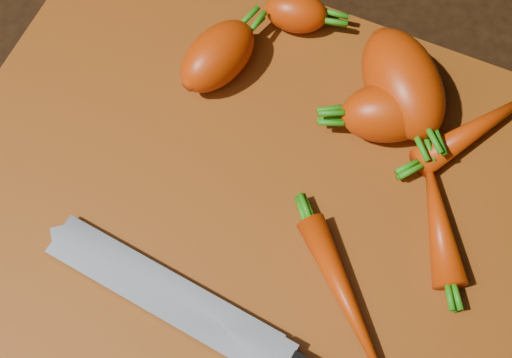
% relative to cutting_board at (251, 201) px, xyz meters
% --- Properties ---
extents(ground, '(2.00, 2.00, 0.01)m').
position_rel_cutting_board_xyz_m(ground, '(0.00, 0.00, -0.01)').
color(ground, black).
extents(cutting_board, '(0.50, 0.40, 0.01)m').
position_rel_cutting_board_xyz_m(cutting_board, '(0.00, 0.00, 0.00)').
color(cutting_board, '#813B0C').
rests_on(cutting_board, ground).
extents(carrot_1, '(0.11, 0.12, 0.06)m').
position_rel_cutting_board_xyz_m(carrot_1, '(0.08, 0.13, 0.04)').
color(carrot_1, '#C53909').
rests_on(carrot_1, cutting_board).
extents(carrot_2, '(0.07, 0.09, 0.05)m').
position_rel_cutting_board_xyz_m(carrot_2, '(-0.07, 0.10, 0.03)').
color(carrot_2, '#C53909').
rests_on(carrot_2, cutting_board).
extents(carrot_3, '(0.09, 0.08, 0.05)m').
position_rel_cutting_board_xyz_m(carrot_3, '(0.08, 0.10, 0.03)').
color(carrot_3, '#C53909').
rests_on(carrot_3, cutting_board).
extents(carrot_4, '(0.06, 0.05, 0.04)m').
position_rel_cutting_board_xyz_m(carrot_4, '(-0.03, 0.17, 0.02)').
color(carrot_4, '#C53909').
rests_on(carrot_4, cutting_board).
extents(carrot_5, '(0.09, 0.12, 0.03)m').
position_rel_cutting_board_xyz_m(carrot_5, '(0.15, 0.13, 0.02)').
color(carrot_5, '#C53909').
rests_on(carrot_5, cutting_board).
extents(carrot_6, '(0.11, 0.11, 0.02)m').
position_rel_cutting_board_xyz_m(carrot_6, '(0.10, -0.05, 0.02)').
color(carrot_6, '#C53909').
rests_on(carrot_6, cutting_board).
extents(carrot_7, '(0.07, 0.10, 0.03)m').
position_rel_cutting_board_xyz_m(carrot_7, '(0.14, 0.04, 0.02)').
color(carrot_7, '#C53909').
rests_on(carrot_7, cutting_board).
extents(knife, '(0.31, 0.06, 0.02)m').
position_rel_cutting_board_xyz_m(knife, '(-0.01, -0.10, 0.01)').
color(knife, gray).
rests_on(knife, cutting_board).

